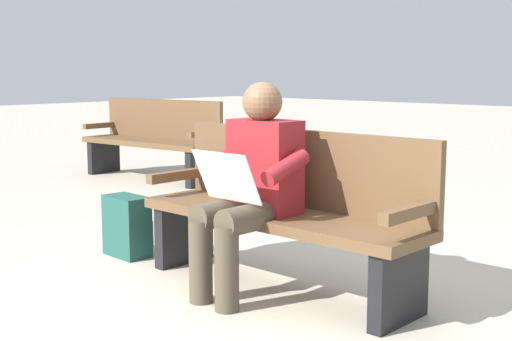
{
  "coord_description": "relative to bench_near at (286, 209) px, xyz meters",
  "views": [
    {
      "loc": [
        -2.53,
        2.92,
        1.25
      ],
      "look_at": [
        0.03,
        0.15,
        0.7
      ],
      "focal_mm": 49.05,
      "sensor_mm": 36.0,
      "label": 1
    }
  ],
  "objects": [
    {
      "name": "bench_near",
      "position": [
        0.0,
        0.0,
        0.0
      ],
      "size": [
        1.8,
        0.5,
        0.9
      ],
      "rotation": [
        0.0,
        0.0,
        -0.01
      ],
      "color": "brown",
      "rests_on": "ground"
    },
    {
      "name": "ground_plane",
      "position": [
        0.0,
        0.07,
        -0.46
      ],
      "size": [
        40.0,
        40.0,
        0.0
      ],
      "primitive_type": "plane",
      "color": "#B7AD99"
    },
    {
      "name": "backpack",
      "position": [
        1.21,
        0.2,
        -0.26
      ],
      "size": [
        0.33,
        0.24,
        0.41
      ],
      "rotation": [
        0.0,
        0.0,
        3.09
      ],
      "color": "#1E4C42",
      "rests_on": "ground"
    },
    {
      "name": "person_seated",
      "position": [
        0.05,
        0.23,
        0.17
      ],
      "size": [
        0.57,
        0.58,
        1.18
      ],
      "rotation": [
        0.0,
        0.0,
        -0.01
      ],
      "color": "maroon",
      "rests_on": "ground"
    },
    {
      "name": "bench_far",
      "position": [
        3.72,
        -2.06,
        0.0
      ],
      "size": [
        1.83,
        0.62,
        0.9
      ],
      "rotation": [
        0.0,
        0.0,
        0.08
      ],
      "color": "brown",
      "rests_on": "ground"
    }
  ]
}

